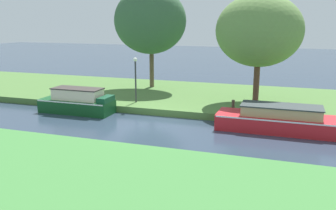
{
  "coord_description": "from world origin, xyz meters",
  "views": [
    {
      "loc": [
        6.8,
        -17.18,
        5.43
      ],
      "look_at": [
        0.57,
        1.2,
        0.9
      ],
      "focal_mm": 38.83,
      "sensor_mm": 36.0,
      "label": 1
    }
  ],
  "objects_px": {
    "mooring_post_far": "(233,106)",
    "forest_narrowboat": "(78,102)",
    "red_barge": "(278,120)",
    "mooring_post_near": "(288,110)",
    "willow_tree_left": "(149,21)",
    "lamp_post": "(136,74)",
    "willow_tree_centre": "(259,31)"
  },
  "relations": [
    {
      "from": "lamp_post",
      "to": "mooring_post_far",
      "type": "xyz_separation_m",
      "value": [
        6.2,
        -0.62,
        -1.43
      ]
    },
    {
      "from": "mooring_post_far",
      "to": "willow_tree_centre",
      "type": "bearing_deg",
      "value": 73.33
    },
    {
      "from": "willow_tree_left",
      "to": "mooring_post_far",
      "type": "relative_size",
      "value": 10.74
    },
    {
      "from": "red_barge",
      "to": "mooring_post_far",
      "type": "distance_m",
      "value": 2.95
    },
    {
      "from": "mooring_post_far",
      "to": "forest_narrowboat",
      "type": "bearing_deg",
      "value": -170.33
    },
    {
      "from": "red_barge",
      "to": "willow_tree_centre",
      "type": "relative_size",
      "value": 0.91
    },
    {
      "from": "red_barge",
      "to": "forest_narrowboat",
      "type": "height_order",
      "value": "forest_narrowboat"
    },
    {
      "from": "willow_tree_left",
      "to": "lamp_post",
      "type": "bearing_deg",
      "value": -78.52
    },
    {
      "from": "willow_tree_centre",
      "to": "lamp_post",
      "type": "relative_size",
      "value": 2.37
    },
    {
      "from": "mooring_post_far",
      "to": "red_barge",
      "type": "bearing_deg",
      "value": -31.68
    },
    {
      "from": "forest_narrowboat",
      "to": "willow_tree_left",
      "type": "distance_m",
      "value": 8.84
    },
    {
      "from": "lamp_post",
      "to": "willow_tree_centre",
      "type": "bearing_deg",
      "value": 19.0
    },
    {
      "from": "forest_narrowboat",
      "to": "mooring_post_near",
      "type": "xyz_separation_m",
      "value": [
        12.02,
        1.54,
        0.13
      ]
    },
    {
      "from": "red_barge",
      "to": "mooring_post_near",
      "type": "relative_size",
      "value": 7.96
    },
    {
      "from": "red_barge",
      "to": "mooring_post_near",
      "type": "xyz_separation_m",
      "value": [
        0.45,
        1.54,
        0.2
      ]
    },
    {
      "from": "mooring_post_near",
      "to": "willow_tree_centre",
      "type": "bearing_deg",
      "value": 123.46
    },
    {
      "from": "willow_tree_left",
      "to": "forest_narrowboat",
      "type": "bearing_deg",
      "value": -104.22
    },
    {
      "from": "forest_narrowboat",
      "to": "lamp_post",
      "type": "relative_size",
      "value": 1.6
    },
    {
      "from": "forest_narrowboat",
      "to": "mooring_post_near",
      "type": "distance_m",
      "value": 12.11
    },
    {
      "from": "willow_tree_left",
      "to": "lamp_post",
      "type": "xyz_separation_m",
      "value": [
        1.03,
        -5.06,
        -3.22
      ]
    },
    {
      "from": "red_barge",
      "to": "mooring_post_near",
      "type": "bearing_deg",
      "value": 73.67
    },
    {
      "from": "willow_tree_centre",
      "to": "mooring_post_near",
      "type": "distance_m",
      "value": 5.47
    },
    {
      "from": "forest_narrowboat",
      "to": "mooring_post_far",
      "type": "xyz_separation_m",
      "value": [
        9.06,
        1.54,
        0.1
      ]
    },
    {
      "from": "willow_tree_left",
      "to": "red_barge",
      "type": "bearing_deg",
      "value": -36.59
    },
    {
      "from": "mooring_post_far",
      "to": "mooring_post_near",
      "type": "bearing_deg",
      "value": 0.0
    },
    {
      "from": "willow_tree_left",
      "to": "mooring_post_near",
      "type": "distance_m",
      "value": 12.54
    },
    {
      "from": "red_barge",
      "to": "mooring_post_far",
      "type": "relative_size",
      "value": 8.68
    },
    {
      "from": "red_barge",
      "to": "willow_tree_left",
      "type": "relative_size",
      "value": 0.81
    },
    {
      "from": "forest_narrowboat",
      "to": "mooring_post_far",
      "type": "distance_m",
      "value": 9.19
    },
    {
      "from": "red_barge",
      "to": "forest_narrowboat",
      "type": "bearing_deg",
      "value": -180.0
    },
    {
      "from": "forest_narrowboat",
      "to": "willow_tree_centre",
      "type": "relative_size",
      "value": 0.68
    },
    {
      "from": "red_barge",
      "to": "willow_tree_centre",
      "type": "xyz_separation_m",
      "value": [
        -1.58,
        4.62,
        4.25
      ]
    }
  ]
}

